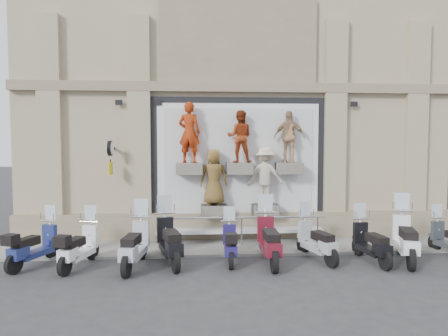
{
  "coord_description": "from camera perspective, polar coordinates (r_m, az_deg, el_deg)",
  "views": [
    {
      "loc": [
        -1.33,
        -9.65,
        3.1
      ],
      "look_at": [
        -0.53,
        1.9,
        2.38
      ],
      "focal_mm": 32.0,
      "sensor_mm": 36.0,
      "label": 1
    }
  ],
  "objects": [
    {
      "name": "ground",
      "position": [
        10.22,
        3.84,
        -14.12
      ],
      "size": [
        90.0,
        90.0,
        0.0
      ],
      "primitive_type": "plane",
      "color": "#323234",
      "rests_on": "ground"
    },
    {
      "name": "sidewalk",
      "position": [
        12.21,
        2.48,
        -10.97
      ],
      "size": [
        16.0,
        2.2,
        0.08
      ],
      "primitive_type": "cube",
      "color": "gray",
      "rests_on": "ground"
    },
    {
      "name": "building",
      "position": [
        16.95,
        0.63,
        13.4
      ],
      "size": [
        14.0,
        8.6,
        12.0
      ],
      "primitive_type": null,
      "color": "tan",
      "rests_on": "ground"
    },
    {
      "name": "shop_vitrine",
      "position": [
        12.49,
        2.42,
        0.3
      ],
      "size": [
        5.6,
        0.95,
        4.3
      ],
      "color": "black",
      "rests_on": "ground"
    },
    {
      "name": "guard_rail",
      "position": [
        12.02,
        2.54,
        -9.12
      ],
      "size": [
        5.06,
        0.1,
        0.93
      ],
      "primitive_type": null,
      "color": "#9EA0A5",
      "rests_on": "ground"
    },
    {
      "name": "clock_sign_bracket",
      "position": [
        12.39,
        -15.93,
        2.03
      ],
      "size": [
        0.1,
        0.8,
        1.02
      ],
      "color": "black",
      "rests_on": "ground"
    },
    {
      "name": "scooter_a",
      "position": [
        11.24,
        -25.5,
        -8.94
      ],
      "size": [
        1.15,
        1.88,
        1.47
      ],
      "primitive_type": null,
      "rotation": [
        0.0,
        0.0,
        -0.37
      ],
      "color": "navy",
      "rests_on": "ground"
    },
    {
      "name": "scooter_b",
      "position": [
        10.7,
        -19.99,
        -9.42
      ],
      "size": [
        0.95,
        1.89,
        1.47
      ],
      "primitive_type": null,
      "rotation": [
        0.0,
        0.0,
        -0.24
      ],
      "color": "white",
      "rests_on": "ground"
    },
    {
      "name": "scooter_c",
      "position": [
        10.27,
        -12.64,
        -9.36
      ],
      "size": [
        0.82,
        2.08,
        1.64
      ],
      "primitive_type": null,
      "rotation": [
        0.0,
        0.0,
        -0.12
      ],
      "color": "#A9AEB7",
      "rests_on": "ground"
    },
    {
      "name": "scooter_d",
      "position": [
        10.45,
        -7.8,
        -8.93
      ],
      "size": [
        1.12,
        2.18,
        1.7
      ],
      "primitive_type": null,
      "rotation": [
        0.0,
        0.0,
        0.26
      ],
      "color": "black",
      "rests_on": "ground"
    },
    {
      "name": "scooter_e",
      "position": [
        10.54,
        0.88,
        -9.68
      ],
      "size": [
        0.57,
        1.71,
        1.38
      ],
      "primitive_type": null,
      "rotation": [
        0.0,
        0.0,
        -0.04
      ],
      "color": "#1F1854",
      "rests_on": "ground"
    },
    {
      "name": "scooter_f",
      "position": [
        10.44,
        6.48,
        -8.9
      ],
      "size": [
        0.65,
        2.12,
        1.71
      ],
      "primitive_type": null,
      "rotation": [
        0.0,
        0.0,
        -0.02
      ],
      "color": "#570E1B",
      "rests_on": "ground"
    },
    {
      "name": "scooter_g",
      "position": [
        10.95,
        13.09,
        -8.97
      ],
      "size": [
        1.03,
        1.91,
        1.49
      ],
      "primitive_type": null,
      "rotation": [
        0.0,
        0.0,
        0.29
      ],
      "color": "#9FA1A5",
      "rests_on": "ground"
    },
    {
      "name": "scooter_h",
      "position": [
        11.15,
        20.29,
        -8.91
      ],
      "size": [
        0.73,
        1.86,
        1.47
      ],
      "primitive_type": null,
      "rotation": [
        0.0,
        0.0,
        0.11
      ],
      "color": "black",
      "rests_on": "ground"
    },
    {
      "name": "scooter_i",
      "position": [
        11.54,
        24.54,
        -7.93
      ],
      "size": [
        1.27,
        2.22,
        1.74
      ],
      "primitive_type": null,
      "rotation": [
        0.0,
        0.0,
        -0.32
      ],
      "color": "white",
      "rests_on": "ground"
    }
  ]
}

